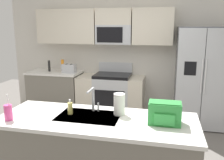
{
  "coord_description": "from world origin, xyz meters",
  "views": [
    {
      "loc": [
        0.85,
        -2.95,
        1.87
      ],
      "look_at": [
        0.04,
        0.6,
        1.05
      ],
      "focal_mm": 38.96,
      "sensor_mm": 36.0,
      "label": 1
    }
  ],
  "objects_px": {
    "range_oven": "(111,95)",
    "drink_cup_pink": "(8,112)",
    "backpack": "(165,113)",
    "pepper_mill": "(49,66)",
    "refrigerator": "(200,77)",
    "toaster": "(69,68)",
    "paper_towel_roll": "(119,104)",
    "bottle_orange": "(63,66)",
    "soap_dispenser": "(70,108)",
    "sink_faucet": "(93,98)"
  },
  "relations": [
    {
      "from": "pepper_mill",
      "to": "bottle_orange",
      "type": "relative_size",
      "value": 0.89
    },
    {
      "from": "drink_cup_pink",
      "to": "soap_dispenser",
      "type": "bearing_deg",
      "value": 29.3
    },
    {
      "from": "range_oven",
      "to": "bottle_orange",
      "type": "height_order",
      "value": "bottle_orange"
    },
    {
      "from": "bottle_orange",
      "to": "paper_towel_roll",
      "type": "xyz_separation_m",
      "value": [
        1.67,
        -2.25,
        -0.01
      ]
    },
    {
      "from": "sink_faucet",
      "to": "drink_cup_pink",
      "type": "xyz_separation_m",
      "value": [
        -0.78,
        -0.44,
        -0.08
      ]
    },
    {
      "from": "bottle_orange",
      "to": "drink_cup_pink",
      "type": "xyz_separation_m",
      "value": [
        0.58,
        -2.67,
        -0.05
      ]
    },
    {
      "from": "refrigerator",
      "to": "soap_dispenser",
      "type": "bearing_deg",
      "value": -125.99
    },
    {
      "from": "range_oven",
      "to": "drink_cup_pink",
      "type": "height_order",
      "value": "drink_cup_pink"
    },
    {
      "from": "toaster",
      "to": "refrigerator",
      "type": "bearing_deg",
      "value": -0.43
    },
    {
      "from": "pepper_mill",
      "to": "paper_towel_roll",
      "type": "bearing_deg",
      "value": -48.52
    },
    {
      "from": "pepper_mill",
      "to": "bottle_orange",
      "type": "distance_m",
      "value": 0.31
    },
    {
      "from": "toaster",
      "to": "drink_cup_pink",
      "type": "height_order",
      "value": "drink_cup_pink"
    },
    {
      "from": "range_oven",
      "to": "backpack",
      "type": "height_order",
      "value": "backpack"
    },
    {
      "from": "bottle_orange",
      "to": "soap_dispenser",
      "type": "xyz_separation_m",
      "value": [
        1.13,
        -2.35,
        -0.06
      ]
    },
    {
      "from": "paper_towel_roll",
      "to": "backpack",
      "type": "distance_m",
      "value": 0.52
    },
    {
      "from": "toaster",
      "to": "paper_towel_roll",
      "type": "bearing_deg",
      "value": -55.52
    },
    {
      "from": "toaster",
      "to": "backpack",
      "type": "bearing_deg",
      "value": -49.55
    },
    {
      "from": "refrigerator",
      "to": "backpack",
      "type": "relative_size",
      "value": 5.78
    },
    {
      "from": "range_oven",
      "to": "backpack",
      "type": "relative_size",
      "value": 4.25
    },
    {
      "from": "pepper_mill",
      "to": "paper_towel_roll",
      "type": "relative_size",
      "value": 0.98
    },
    {
      "from": "toaster",
      "to": "pepper_mill",
      "type": "xyz_separation_m",
      "value": [
        -0.48,
        0.05,
        0.03
      ]
    },
    {
      "from": "drink_cup_pink",
      "to": "range_oven",
      "type": "bearing_deg",
      "value": 79.71
    },
    {
      "from": "range_oven",
      "to": "sink_faucet",
      "type": "bearing_deg",
      "value": -82.29
    },
    {
      "from": "sink_faucet",
      "to": "backpack",
      "type": "distance_m",
      "value": 0.82
    },
    {
      "from": "bottle_orange",
      "to": "paper_towel_roll",
      "type": "height_order",
      "value": "bottle_orange"
    },
    {
      "from": "soap_dispenser",
      "to": "paper_towel_roll",
      "type": "xyz_separation_m",
      "value": [
        0.54,
        0.1,
        0.05
      ]
    },
    {
      "from": "bottle_orange",
      "to": "drink_cup_pink",
      "type": "relative_size",
      "value": 0.92
    },
    {
      "from": "bottle_orange",
      "to": "paper_towel_roll",
      "type": "relative_size",
      "value": 1.1
    },
    {
      "from": "soap_dispenser",
      "to": "backpack",
      "type": "bearing_deg",
      "value": -2.59
    },
    {
      "from": "refrigerator",
      "to": "backpack",
      "type": "height_order",
      "value": "refrigerator"
    },
    {
      "from": "refrigerator",
      "to": "bottle_orange",
      "type": "relative_size",
      "value": 7.03
    },
    {
      "from": "pepper_mill",
      "to": "bottle_orange",
      "type": "bearing_deg",
      "value": 1.26
    },
    {
      "from": "range_oven",
      "to": "soap_dispenser",
      "type": "bearing_deg",
      "value": -88.2
    },
    {
      "from": "backpack",
      "to": "pepper_mill",
      "type": "bearing_deg",
      "value": 135.96
    },
    {
      "from": "bottle_orange",
      "to": "range_oven",
      "type": "bearing_deg",
      "value": -0.23
    },
    {
      "from": "drink_cup_pink",
      "to": "paper_towel_roll",
      "type": "xyz_separation_m",
      "value": [
        1.1,
        0.42,
        0.04
      ]
    },
    {
      "from": "sink_faucet",
      "to": "paper_towel_roll",
      "type": "distance_m",
      "value": 0.32
    },
    {
      "from": "toaster",
      "to": "soap_dispenser",
      "type": "height_order",
      "value": "toaster"
    },
    {
      "from": "range_oven",
      "to": "paper_towel_roll",
      "type": "bearing_deg",
      "value": -74.73
    },
    {
      "from": "drink_cup_pink",
      "to": "soap_dispenser",
      "type": "distance_m",
      "value": 0.64
    },
    {
      "from": "sink_faucet",
      "to": "paper_towel_roll",
      "type": "height_order",
      "value": "sink_faucet"
    },
    {
      "from": "drink_cup_pink",
      "to": "toaster",
      "type": "bearing_deg",
      "value": 98.92
    },
    {
      "from": "toaster",
      "to": "bottle_orange",
      "type": "xyz_separation_m",
      "value": [
        -0.17,
        0.06,
        0.04
      ]
    },
    {
      "from": "toaster",
      "to": "backpack",
      "type": "height_order",
      "value": "backpack"
    },
    {
      "from": "drink_cup_pink",
      "to": "pepper_mill",
      "type": "bearing_deg",
      "value": 108.43
    },
    {
      "from": "refrigerator",
      "to": "range_oven",
      "type": "bearing_deg",
      "value": 177.62
    },
    {
      "from": "range_oven",
      "to": "sink_faucet",
      "type": "xyz_separation_m",
      "value": [
        0.3,
        -2.22,
        0.62
      ]
    },
    {
      "from": "range_oven",
      "to": "toaster",
      "type": "bearing_deg",
      "value": -176.63
    },
    {
      "from": "sink_faucet",
      "to": "drink_cup_pink",
      "type": "distance_m",
      "value": 0.9
    },
    {
      "from": "pepper_mill",
      "to": "toaster",
      "type": "bearing_deg",
      "value": -5.98
    }
  ]
}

